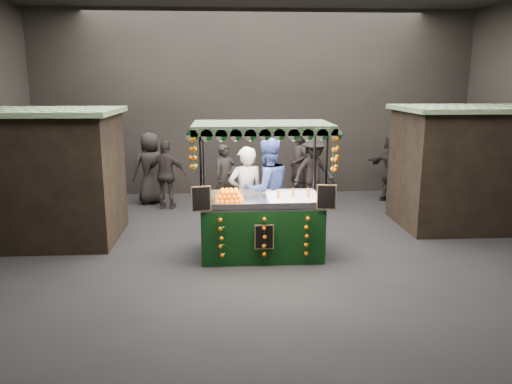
{
  "coord_description": "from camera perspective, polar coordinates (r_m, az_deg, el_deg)",
  "views": [
    {
      "loc": [
        -0.82,
        -8.88,
        3.15
      ],
      "look_at": [
        -0.25,
        0.26,
        1.08
      ],
      "focal_mm": 35.08,
      "sensor_mm": 36.0,
      "label": 1
    }
  ],
  "objects": [
    {
      "name": "market_hall",
      "position": [
        8.92,
        1.78,
        14.2
      ],
      "size": [
        12.1,
        10.1,
        5.05
      ],
      "color": "black",
      "rests_on": "ground"
    },
    {
      "name": "ground",
      "position": [
        9.46,
        1.64,
        -6.75
      ],
      "size": [
        12.0,
        12.0,
        0.0
      ],
      "primitive_type": "plane",
      "color": "black",
      "rests_on": "ground"
    },
    {
      "name": "neighbour_stall_right",
      "position": [
        11.76,
        22.87,
        2.7
      ],
      "size": [
        3.0,
        2.2,
        2.6
      ],
      "color": "black",
      "rests_on": "ground"
    },
    {
      "name": "neighbour_stall_left",
      "position": [
        10.67,
        -23.11,
        1.74
      ],
      "size": [
        3.0,
        2.2,
        2.6
      ],
      "color": "black",
      "rests_on": "ground"
    },
    {
      "name": "shopper_2",
      "position": [
        12.53,
        -10.15,
        1.96
      ],
      "size": [
        1.05,
        0.54,
        1.71
      ],
      "rotation": [
        0.0,
        0.0,
        3.01
      ],
      "color": "#2E2625",
      "rests_on": "ground"
    },
    {
      "name": "shopper_0",
      "position": [
        12.46,
        -3.52,
        1.79
      ],
      "size": [
        0.69,
        0.63,
        1.59
      ],
      "rotation": [
        0.0,
        0.0,
        0.56
      ],
      "color": "#292321",
      "rests_on": "ground"
    },
    {
      "name": "juice_stall",
      "position": [
        9.02,
        0.71,
        -2.72
      ],
      "size": [
        2.49,
        1.47,
        2.41
      ],
      "color": "black",
      "rests_on": "ground"
    },
    {
      "name": "vendor_blue",
      "position": [
        9.79,
        1.28,
        0.2
      ],
      "size": [
        1.22,
        1.09,
        2.06
      ],
      "rotation": [
        0.0,
        0.0,
        3.52
      ],
      "color": "navy",
      "rests_on": "ground"
    },
    {
      "name": "shopper_4",
      "position": [
        13.14,
        -11.94,
        2.68
      ],
      "size": [
        1.06,
        0.9,
        1.85
      ],
      "rotation": [
        0.0,
        0.0,
        3.56
      ],
      "color": "black",
      "rests_on": "ground"
    },
    {
      "name": "shopper_6",
      "position": [
        13.12,
        4.9,
        2.94
      ],
      "size": [
        0.68,
        0.8,
        1.87
      ],
      "rotation": [
        0.0,
        0.0,
        -1.17
      ],
      "color": "black",
      "rests_on": "ground"
    },
    {
      "name": "shopper_5",
      "position": [
        13.54,
        15.41,
        2.83
      ],
      "size": [
        1.53,
        1.68,
        1.86
      ],
      "rotation": [
        0.0,
        0.0,
        2.27
      ],
      "color": "black",
      "rests_on": "ground"
    },
    {
      "name": "vendor_grey",
      "position": [
        9.76,
        -1.16,
        -0.33
      ],
      "size": [
        0.78,
        0.6,
        1.9
      ],
      "rotation": [
        0.0,
        0.0,
        3.37
      ],
      "color": "gray",
      "rests_on": "ground"
    },
    {
      "name": "shopper_3",
      "position": [
        12.53,
        6.61,
        2.27
      ],
      "size": [
        1.32,
        1.04,
        1.79
      ],
      "rotation": [
        0.0,
        0.0,
        0.37
      ],
      "color": "black",
      "rests_on": "ground"
    },
    {
      "name": "shopper_1",
      "position": [
        13.22,
        19.63,
        1.93
      ],
      "size": [
        1.04,
        1.0,
        1.69
      ],
      "rotation": [
        0.0,
        0.0,
        -0.62
      ],
      "color": "black",
      "rests_on": "ground"
    }
  ]
}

